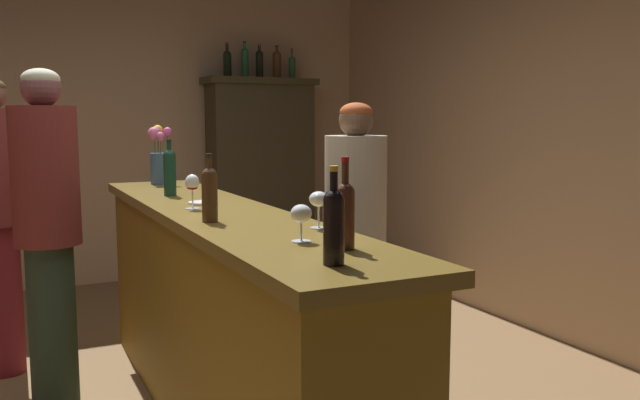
{
  "coord_description": "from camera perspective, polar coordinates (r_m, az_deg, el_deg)",
  "views": [
    {
      "loc": [
        -0.65,
        -3.06,
        1.46
      ],
      "look_at": [
        0.68,
        -0.32,
        1.09
      ],
      "focal_mm": 37.28,
      "sensor_mm": 36.0,
      "label": 1
    }
  ],
  "objects": [
    {
      "name": "display_bottle_midright",
      "position": [
        6.36,
        -3.72,
        11.64
      ],
      "size": [
        0.08,
        0.08,
        0.31
      ],
      "color": "#4D2A13",
      "rests_on": "display_cabinet"
    },
    {
      "name": "wine_glass_front",
      "position": [
        2.23,
        -1.63,
        -1.31
      ],
      "size": [
        0.07,
        0.07,
        0.13
      ],
      "color": "white",
      "rests_on": "bar_counter"
    },
    {
      "name": "flower_arrangement",
      "position": [
        4.33,
        -13.61,
        3.52
      ],
      "size": [
        0.15,
        0.12,
        0.37
      ],
      "color": "#35506C",
      "rests_on": "bar_counter"
    },
    {
      "name": "bar_counter",
      "position": [
        3.19,
        -8.61,
        -10.1
      ],
      "size": [
        0.53,
        3.01,
        1.05
      ],
      "color": "brown",
      "rests_on": "ground"
    },
    {
      "name": "display_cabinet",
      "position": [
        6.3,
        -5.1,
        2.31
      ],
      "size": [
        1.04,
        0.4,
        1.84
      ],
      "color": "#39311F",
      "rests_on": "ground"
    },
    {
      "name": "wine_bottle_riesling",
      "position": [
        2.7,
        -9.46,
        0.7
      ],
      "size": [
        0.06,
        0.06,
        0.28
      ],
      "color": "#452C19",
      "rests_on": "bar_counter"
    },
    {
      "name": "patron_in_grey",
      "position": [
        3.5,
        -22.33,
        -2.05
      ],
      "size": [
        0.32,
        0.32,
        1.7
      ],
      "rotation": [
        0.0,
        0.0,
        -0.48
      ],
      "color": "#273729",
      "rests_on": "ground"
    },
    {
      "name": "bartender",
      "position": [
        3.46,
        3.05,
        -3.22
      ],
      "size": [
        0.32,
        0.32,
        1.55
      ],
      "rotation": [
        0.0,
        0.0,
        2.97
      ],
      "color": "#BCB09B",
      "rests_on": "ground"
    },
    {
      "name": "wall_right",
      "position": [
        4.55,
        21.8,
        5.25
      ],
      "size": [
        0.12,
        6.19,
        2.73
      ],
      "primitive_type": "cube",
      "color": "tan",
      "rests_on": "ground"
    },
    {
      "name": "display_bottle_midleft",
      "position": [
        6.25,
        -6.47,
        11.75
      ],
      "size": [
        0.07,
        0.07,
        0.33
      ],
      "color": "#21532B",
      "rests_on": "display_cabinet"
    },
    {
      "name": "display_bottle_center",
      "position": [
        6.3,
        -5.22,
        11.66
      ],
      "size": [
        0.07,
        0.07,
        0.32
      ],
      "color": "black",
      "rests_on": "display_cabinet"
    },
    {
      "name": "wall_back",
      "position": [
        6.19,
        -19.98,
        5.66
      ],
      "size": [
        5.41,
        0.12,
        2.73
      ],
      "primitive_type": "cube",
      "color": "tan",
      "rests_on": "ground"
    },
    {
      "name": "cheese_plate",
      "position": [
        3.28,
        -10.0,
        -0.24
      ],
      "size": [
        0.15,
        0.15,
        0.01
      ],
      "primitive_type": "cylinder",
      "color": "white",
      "rests_on": "bar_counter"
    },
    {
      "name": "display_bottle_left",
      "position": [
        6.19,
        -7.96,
        11.64
      ],
      "size": [
        0.07,
        0.07,
        0.31
      ],
      "color": "black",
      "rests_on": "display_cabinet"
    },
    {
      "name": "wine_glass_rear",
      "position": [
        2.5,
        -0.11,
        -0.06
      ],
      "size": [
        0.07,
        0.07,
        0.14
      ],
      "color": "white",
      "rests_on": "bar_counter"
    },
    {
      "name": "wine_glass_mid",
      "position": [
        3.09,
        -10.91,
        1.3
      ],
      "size": [
        0.07,
        0.07,
        0.16
      ],
      "color": "white",
      "rests_on": "bar_counter"
    },
    {
      "name": "display_bottle_right",
      "position": [
        6.42,
        -2.41,
        11.41
      ],
      "size": [
        0.06,
        0.06,
        0.29
      ],
      "color": "#2C512D",
      "rests_on": "display_cabinet"
    },
    {
      "name": "wine_bottle_rose",
      "position": [
        1.87,
        1.19,
        -1.94
      ],
      "size": [
        0.06,
        0.06,
        0.28
      ],
      "color": "black",
      "rests_on": "bar_counter"
    },
    {
      "name": "wine_bottle_pinot",
      "position": [
        2.1,
        2.16,
        -0.97
      ],
      "size": [
        0.06,
        0.06,
        0.29
      ],
      "color": "#4C281A",
      "rests_on": "bar_counter"
    },
    {
      "name": "wine_bottle_merlot",
      "position": [
        3.66,
        -12.78,
        2.52
      ],
      "size": [
        0.07,
        0.07,
        0.3
      ],
      "color": "#133726",
      "rests_on": "bar_counter"
    }
  ]
}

